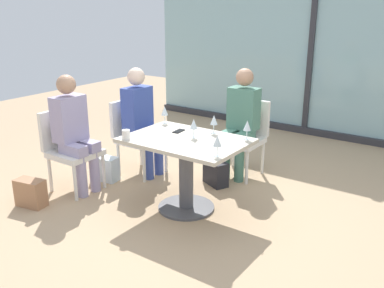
% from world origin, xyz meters
% --- Properties ---
extents(ground_plane, '(12.00, 12.00, 0.00)m').
position_xyz_m(ground_plane, '(0.00, 0.00, 0.00)').
color(ground_plane, tan).
extents(window_wall_backdrop, '(5.52, 0.10, 2.70)m').
position_xyz_m(window_wall_backdrop, '(0.00, 3.20, 1.21)').
color(window_wall_backdrop, '#90B7BC').
rests_on(window_wall_backdrop, ground_plane).
extents(dining_table_main, '(1.14, 0.80, 0.73)m').
position_xyz_m(dining_table_main, '(0.00, 0.00, 0.52)').
color(dining_table_main, '#BCB29E').
rests_on(dining_table_main, ground_plane).
extents(chair_side_end, '(0.50, 0.46, 0.87)m').
position_xyz_m(chair_side_end, '(-1.34, -0.31, 0.50)').
color(chair_side_end, silver).
rests_on(chair_side_end, ground_plane).
extents(chair_near_window, '(0.46, 0.51, 0.87)m').
position_xyz_m(chair_near_window, '(0.00, 1.18, 0.50)').
color(chair_near_window, silver).
rests_on(chair_near_window, ground_plane).
extents(chair_far_left, '(0.50, 0.46, 0.87)m').
position_xyz_m(chair_far_left, '(-1.08, 0.46, 0.50)').
color(chair_far_left, silver).
rests_on(chair_far_left, ground_plane).
extents(person_side_end, '(0.39, 0.34, 1.26)m').
position_xyz_m(person_side_end, '(-1.23, -0.31, 0.70)').
color(person_side_end, '#9E93B7').
rests_on(person_side_end, ground_plane).
extents(person_near_window, '(0.34, 0.39, 1.26)m').
position_xyz_m(person_near_window, '(-0.00, 1.07, 0.70)').
color(person_near_window, '#4C7F6B').
rests_on(person_near_window, ground_plane).
extents(person_far_left, '(0.39, 0.34, 1.26)m').
position_xyz_m(person_far_left, '(-0.97, 0.46, 0.70)').
color(person_far_left, '#384C9E').
rests_on(person_far_left, ground_plane).
extents(wine_glass_0, '(0.07, 0.07, 0.18)m').
position_xyz_m(wine_glass_0, '(0.50, -0.25, 0.86)').
color(wine_glass_0, silver).
rests_on(wine_glass_0, dining_table_main).
extents(wine_glass_1, '(0.07, 0.07, 0.18)m').
position_xyz_m(wine_glass_1, '(0.12, 0.30, 0.86)').
color(wine_glass_1, silver).
rests_on(wine_glass_1, dining_table_main).
extents(wine_glass_2, '(0.07, 0.07, 0.18)m').
position_xyz_m(wine_glass_2, '(0.04, 0.07, 0.86)').
color(wine_glass_2, silver).
rests_on(wine_glass_2, dining_table_main).
extents(wine_glass_3, '(0.07, 0.07, 0.18)m').
position_xyz_m(wine_glass_3, '(-0.51, 0.32, 0.86)').
color(wine_glass_3, silver).
rests_on(wine_glass_3, dining_table_main).
extents(wine_glass_4, '(0.07, 0.07, 0.18)m').
position_xyz_m(wine_glass_4, '(0.48, 0.31, 0.86)').
color(wine_glass_4, silver).
rests_on(wine_glass_4, dining_table_main).
extents(coffee_cup, '(0.08, 0.08, 0.09)m').
position_xyz_m(coffee_cup, '(-0.46, -0.33, 0.78)').
color(coffee_cup, white).
rests_on(coffee_cup, dining_table_main).
extents(cell_phone_on_table, '(0.08, 0.15, 0.01)m').
position_xyz_m(cell_phone_on_table, '(-0.20, 0.15, 0.73)').
color(cell_phone_on_table, black).
rests_on(cell_phone_on_table, dining_table_main).
extents(handbag_0, '(0.32, 0.21, 0.28)m').
position_xyz_m(handbag_0, '(-1.32, -0.85, 0.14)').
color(handbag_0, '#A3704C').
rests_on(handbag_0, ground_plane).
extents(handbag_1, '(0.34, 0.27, 0.28)m').
position_xyz_m(handbag_1, '(-0.08, 0.68, 0.14)').
color(handbag_1, '#232328').
rests_on(handbag_1, ground_plane).
extents(handbag_2, '(0.32, 0.20, 0.28)m').
position_xyz_m(handbag_2, '(-1.19, 0.06, 0.14)').
color(handbag_2, silver).
rests_on(handbag_2, ground_plane).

